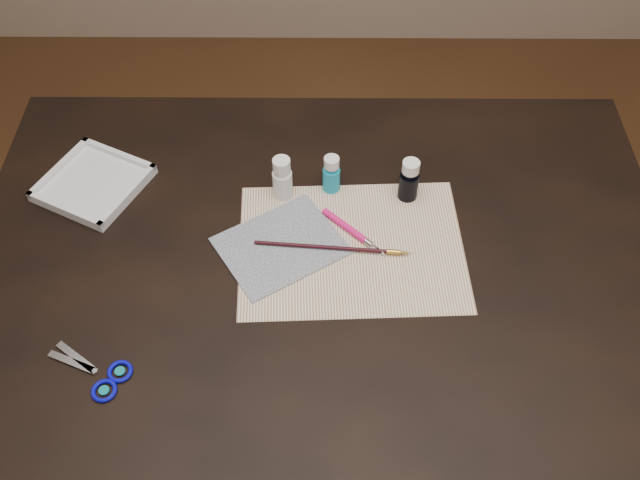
{
  "coord_description": "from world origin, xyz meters",
  "views": [
    {
      "loc": [
        0.0,
        -0.8,
        1.78
      ],
      "look_at": [
        0.0,
        0.0,
        0.8
      ],
      "focal_mm": 40.0,
      "sensor_mm": 36.0,
      "label": 1
    }
  ],
  "objects_px": {
    "paint_bottle_navy": "(409,180)",
    "scissors": "(86,370)",
    "paper": "(351,247)",
    "canvas": "(281,246)",
    "palette_tray": "(93,183)",
    "paint_bottle_cyan": "(331,174)",
    "paint_bottle_white": "(282,178)"
  },
  "relations": [
    {
      "from": "paint_bottle_cyan",
      "to": "palette_tray",
      "type": "xyz_separation_m",
      "value": [
        -0.47,
        0.0,
        -0.03
      ]
    },
    {
      "from": "paint_bottle_cyan",
      "to": "paint_bottle_navy",
      "type": "xyz_separation_m",
      "value": [
        0.15,
        -0.02,
        0.0
      ]
    },
    {
      "from": "paper",
      "to": "paint_bottle_cyan",
      "type": "relative_size",
      "value": 4.99
    },
    {
      "from": "paper",
      "to": "canvas",
      "type": "xyz_separation_m",
      "value": [
        -0.13,
        0.0,
        0.0
      ]
    },
    {
      "from": "paint_bottle_white",
      "to": "palette_tray",
      "type": "xyz_separation_m",
      "value": [
        -0.38,
        0.02,
        -0.04
      ]
    },
    {
      "from": "paint_bottle_white",
      "to": "paint_bottle_cyan",
      "type": "xyz_separation_m",
      "value": [
        0.09,
        0.02,
        -0.01
      ]
    },
    {
      "from": "scissors",
      "to": "paint_bottle_white",
      "type": "bearing_deg",
      "value": -105.8
    },
    {
      "from": "canvas",
      "to": "paint_bottle_cyan",
      "type": "distance_m",
      "value": 0.18
    },
    {
      "from": "paint_bottle_cyan",
      "to": "canvas",
      "type": "bearing_deg",
      "value": -122.3
    },
    {
      "from": "paint_bottle_white",
      "to": "palette_tray",
      "type": "relative_size",
      "value": 0.52
    },
    {
      "from": "paint_bottle_navy",
      "to": "scissors",
      "type": "bearing_deg",
      "value": -144.57
    },
    {
      "from": "paper",
      "to": "palette_tray",
      "type": "relative_size",
      "value": 2.3
    },
    {
      "from": "canvas",
      "to": "palette_tray",
      "type": "xyz_separation_m",
      "value": [
        -0.38,
        0.15,
        0.01
      ]
    },
    {
      "from": "paper",
      "to": "paint_bottle_cyan",
      "type": "height_order",
      "value": "paint_bottle_cyan"
    },
    {
      "from": "paper",
      "to": "paint_bottle_cyan",
      "type": "bearing_deg",
      "value": 103.93
    },
    {
      "from": "canvas",
      "to": "palette_tray",
      "type": "relative_size",
      "value": 1.19
    },
    {
      "from": "paper",
      "to": "scissors",
      "type": "relative_size",
      "value": 2.56
    },
    {
      "from": "paint_bottle_white",
      "to": "paint_bottle_navy",
      "type": "distance_m",
      "value": 0.24
    },
    {
      "from": "canvas",
      "to": "palette_tray",
      "type": "bearing_deg",
      "value": 158.16
    },
    {
      "from": "paint_bottle_navy",
      "to": "palette_tray",
      "type": "relative_size",
      "value": 0.52
    },
    {
      "from": "paper",
      "to": "palette_tray",
      "type": "distance_m",
      "value": 0.53
    },
    {
      "from": "paint_bottle_white",
      "to": "paint_bottle_navy",
      "type": "relative_size",
      "value": 1.02
    },
    {
      "from": "paint_bottle_navy",
      "to": "scissors",
      "type": "distance_m",
      "value": 0.67
    },
    {
      "from": "canvas",
      "to": "scissors",
      "type": "height_order",
      "value": "scissors"
    },
    {
      "from": "paint_bottle_white",
      "to": "paint_bottle_cyan",
      "type": "bearing_deg",
      "value": 10.33
    },
    {
      "from": "canvas",
      "to": "paint_bottle_cyan",
      "type": "relative_size",
      "value": 2.58
    },
    {
      "from": "paper",
      "to": "scissors",
      "type": "distance_m",
      "value": 0.51
    },
    {
      "from": "paint_bottle_cyan",
      "to": "paint_bottle_navy",
      "type": "height_order",
      "value": "paint_bottle_navy"
    },
    {
      "from": "palette_tray",
      "to": "paint_bottle_white",
      "type": "bearing_deg",
      "value": -3.04
    },
    {
      "from": "canvas",
      "to": "paint_bottle_white",
      "type": "bearing_deg",
      "value": 90.33
    },
    {
      "from": "canvas",
      "to": "paper",
      "type": "bearing_deg",
      "value": -0.41
    },
    {
      "from": "paper",
      "to": "palette_tray",
      "type": "bearing_deg",
      "value": 163.34
    }
  ]
}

